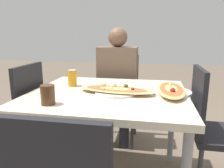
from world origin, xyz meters
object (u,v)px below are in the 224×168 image
at_px(chair_far_seated, 119,93).
at_px(chair_side_right, 213,125).
at_px(pizza_second, 171,90).
at_px(chair_side_left, 18,115).
at_px(dining_table, 108,103).
at_px(pizza_main, 116,90).
at_px(soda_can, 72,78).
at_px(person_seated, 117,78).
at_px(drink_glass, 48,95).

height_order(chair_far_seated, chair_side_right, same).
relative_size(chair_side_right, pizza_second, 1.89).
distance_m(chair_side_left, chair_side_right, 1.44).
height_order(dining_table, pizza_main, pizza_main).
relative_size(chair_side_left, soda_can, 7.21).
bearing_deg(chair_far_seated, pizza_main, 97.32).
xyz_separation_m(pizza_main, soda_can, (-0.36, 0.14, 0.04)).
relative_size(dining_table, pizza_second, 2.24).
distance_m(dining_table, chair_far_seated, 0.82).
relative_size(person_seated, pizza_second, 2.49).
xyz_separation_m(dining_table, drink_glass, (-0.28, -0.32, 0.13)).
bearing_deg(chair_side_left, chair_far_seated, -40.75).
relative_size(chair_side_right, pizza_main, 1.68).
bearing_deg(pizza_second, chair_side_right, 5.02).
xyz_separation_m(person_seated, pizza_main, (0.10, -0.70, 0.06)).
height_order(chair_far_seated, chair_side_left, same).
distance_m(chair_far_seated, drink_glass, 1.18).
bearing_deg(chair_far_seated, soda_can, 68.98).
relative_size(chair_side_right, person_seated, 0.76).
distance_m(drink_glass, pizza_second, 0.80).
bearing_deg(dining_table, person_seated, 93.90).
height_order(chair_side_left, chair_side_right, same).
distance_m(person_seated, pizza_main, 0.71).
height_order(person_seated, pizza_main, person_seated).
height_order(chair_far_seated, person_seated, person_seated).
xyz_separation_m(soda_can, drink_glass, (0.02, -0.45, -0.01)).
bearing_deg(pizza_main, drink_glass, -137.43).
distance_m(chair_far_seated, soda_can, 0.77).
distance_m(chair_far_seated, chair_side_left, 1.03).
xyz_separation_m(chair_far_seated, soda_can, (-0.26, -0.67, 0.29)).
bearing_deg(drink_glass, soda_can, 93.17).
distance_m(chair_side_right, pizza_second, 0.38).
distance_m(chair_side_right, soda_can, 1.06).
distance_m(chair_side_right, drink_glass, 1.11).
xyz_separation_m(chair_side_right, person_seated, (-0.77, 0.60, 0.18)).
relative_size(chair_far_seated, chair_side_right, 1.00).
distance_m(dining_table, chair_side_left, 0.74).
bearing_deg(chair_side_left, chair_side_right, -87.28).
height_order(chair_side_right, pizza_second, chair_side_right).
height_order(chair_side_right, pizza_main, chair_side_right).
xyz_separation_m(chair_side_left, soda_can, (0.42, 0.11, 0.29)).
height_order(dining_table, chair_side_right, chair_side_right).
bearing_deg(chair_side_left, soda_can, -75.08).
xyz_separation_m(chair_side_right, pizza_main, (-0.66, -0.10, 0.24)).
xyz_separation_m(chair_side_right, pizza_second, (-0.30, -0.03, 0.24)).
bearing_deg(drink_glass, chair_side_right, 22.19).
bearing_deg(pizza_second, pizza_main, -168.87).
xyz_separation_m(chair_side_left, person_seated, (0.67, 0.67, 0.18)).
xyz_separation_m(chair_far_seated, drink_glass, (-0.23, -1.12, 0.28)).
bearing_deg(chair_far_seated, chair_side_right, 137.09).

